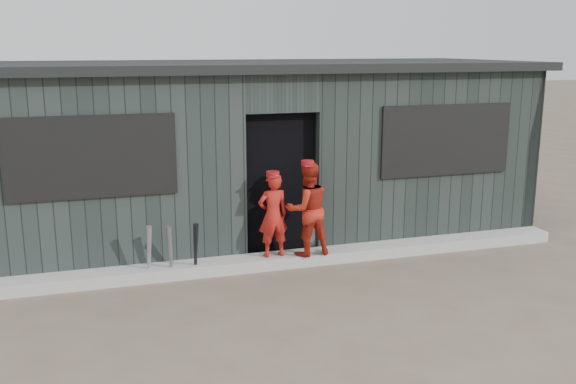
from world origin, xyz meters
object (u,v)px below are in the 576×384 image
object	(u,v)px
bat_left	(149,253)
player_red_right	(307,209)
player_red_left	(273,215)
bat_right	(196,250)
dugout	(255,150)
bat_mid	(170,252)
player_grey_back	(309,203)

from	to	relation	value
bat_left	player_red_right	bearing A→B (deg)	-0.18
player_red_right	player_red_left	bearing A→B (deg)	-12.58
bat_right	dugout	distance (m)	2.39
bat_left	bat_right	bearing A→B (deg)	-6.58
bat_left	bat_mid	bearing A→B (deg)	-2.77
bat_left	dugout	world-z (taller)	dugout
bat_right	bat_mid	bearing A→B (deg)	170.24
bat_left	dugout	distance (m)	2.68
bat_mid	player_red_left	xyz separation A→B (m)	(1.34, 0.07, 0.35)
player_red_left	dugout	world-z (taller)	dugout
bat_right	player_red_left	bearing A→B (deg)	6.71
bat_right	dugout	size ratio (longest dim) A/B	0.09
bat_right	player_red_right	distance (m)	1.54
bat_right	dugout	xyz separation A→B (m)	(1.24, 1.83, 0.91)
bat_left	player_red_right	world-z (taller)	player_red_right
bat_left	player_red_left	distance (m)	1.64
player_grey_back	player_red_right	bearing A→B (deg)	83.45
player_grey_back	dugout	bearing A→B (deg)	-53.36
player_red_right	player_grey_back	size ratio (longest dim) A/B	0.88
bat_mid	bat_left	bearing A→B (deg)	177.23
bat_left	player_red_right	size ratio (longest dim) A/B	0.60
bat_right	player_grey_back	distance (m)	1.86
bat_left	bat_right	size ratio (longest dim) A/B	0.95
dugout	bat_left	bearing A→B (deg)	-135.73
bat_left	player_red_left	size ratio (longest dim) A/B	0.67
bat_right	player_red_left	xyz separation A→B (m)	(1.04, 0.12, 0.33)
bat_right	player_grey_back	size ratio (longest dim) A/B	0.55
bat_mid	dugout	size ratio (longest dim) A/B	0.09
player_red_left	player_red_right	world-z (taller)	player_red_right
player_red_left	dugout	xyz separation A→B (m)	(0.20, 1.70, 0.58)
bat_mid	player_red_right	xyz separation A→B (m)	(1.79, 0.01, 0.41)
bat_left	bat_mid	size ratio (longest dim) A/B	1.05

